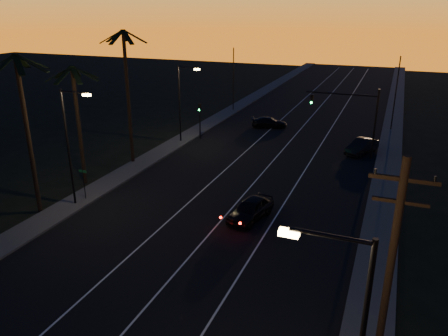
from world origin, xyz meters
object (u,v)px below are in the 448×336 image
at_px(signal_mast, 352,110).
at_px(right_car, 362,146).
at_px(utility_pole, 388,281).
at_px(lead_car, 251,209).
at_px(cross_car, 269,122).

distance_m(signal_mast, right_car, 4.39).
bearing_deg(utility_pole, signal_mast, 98.47).
xyz_separation_m(signal_mast, lead_car, (-4.78, -17.26, -4.00)).
bearing_deg(right_car, utility_pole, -84.22).
distance_m(utility_pole, cross_car, 40.90).
relative_size(utility_pole, lead_car, 1.89).
height_order(signal_mast, right_car, signal_mast).
distance_m(lead_car, cross_car, 25.68).
height_order(right_car, cross_car, right_car).
xyz_separation_m(utility_pole, lead_car, (-9.24, 12.73, -4.53)).
bearing_deg(lead_car, signal_mast, 74.53).
height_order(utility_pole, cross_car, utility_pole).
height_order(lead_car, right_car, lead_car).
distance_m(lead_car, right_car, 19.47).
height_order(signal_mast, lead_car, signal_mast).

